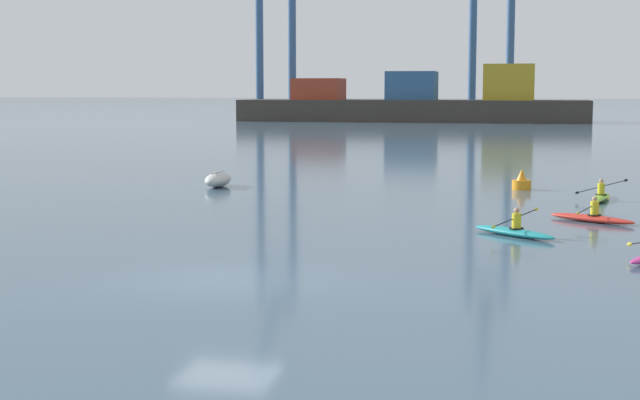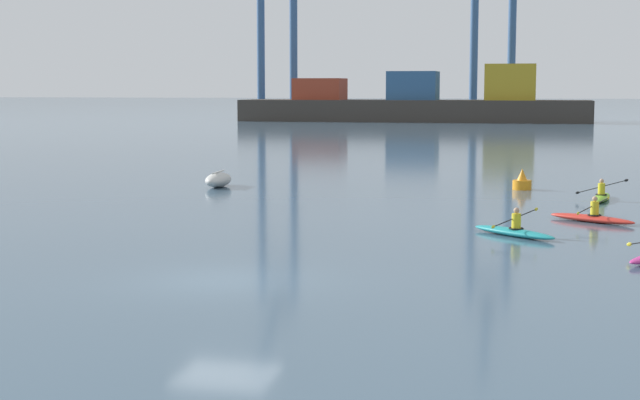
# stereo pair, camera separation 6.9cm
# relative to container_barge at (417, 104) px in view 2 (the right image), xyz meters

# --- Properties ---
(ground_plane) EXTENTS (800.00, 800.00, 0.00)m
(ground_plane) POSITION_rel_container_barge_xyz_m (8.27, -115.06, -2.53)
(ground_plane) COLOR #425B70
(container_barge) EXTENTS (49.14, 9.42, 8.01)m
(container_barge) POSITION_rel_container_barge_xyz_m (0.00, 0.00, 0.00)
(container_barge) COLOR #38332D
(container_barge) RESTS_ON ground
(capsized_dinghy) EXTENTS (1.18, 2.63, 0.76)m
(capsized_dinghy) POSITION_rel_container_barge_xyz_m (0.85, -92.94, -2.18)
(capsized_dinghy) COLOR beige
(capsized_dinghy) RESTS_ON ground
(channel_buoy) EXTENTS (0.90, 0.90, 1.00)m
(channel_buoy) POSITION_rel_container_barge_xyz_m (15.40, -91.11, -2.17)
(channel_buoy) COLOR orange
(channel_buoy) RESTS_ON ground
(kayak_teal) EXTENTS (2.97, 2.67, 0.95)m
(kayak_teal) POSITION_rel_container_barge_xyz_m (15.28, -106.04, -2.36)
(kayak_teal) COLOR teal
(kayak_teal) RESTS_ON ground
(kayak_red) EXTENTS (3.16, 2.38, 0.95)m
(kayak_red) POSITION_rel_container_barge_xyz_m (17.99, -102.04, -2.36)
(kayak_red) COLOR red
(kayak_red) RESTS_ON ground
(kayak_lime) EXTENTS (2.18, 3.45, 1.00)m
(kayak_lime) POSITION_rel_container_barge_xyz_m (18.79, -94.99, -2.36)
(kayak_lime) COLOR #7ABC2D
(kayak_lime) RESTS_ON ground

